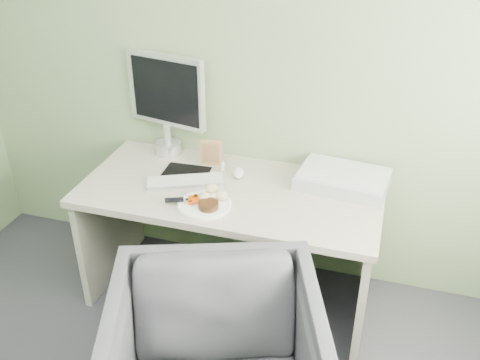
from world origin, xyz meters
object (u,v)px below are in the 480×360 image
(scanner, at_px, (343,180))
(monitor, at_px, (166,99))
(plate, at_px, (205,205))
(desk, at_px, (230,217))

(scanner, distance_m, monitor, 1.10)
(scanner, xyz_separation_m, monitor, (-1.05, 0.11, 0.30))
(plate, xyz_separation_m, scanner, (0.64, 0.40, 0.03))
(plate, distance_m, monitor, 0.74)
(desk, relative_size, plate, 5.88)
(desk, bearing_deg, monitor, 146.75)
(scanner, relative_size, monitor, 0.79)
(desk, bearing_deg, plate, -109.45)
(desk, xyz_separation_m, monitor, (-0.48, 0.32, 0.52))
(desk, distance_m, plate, 0.29)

